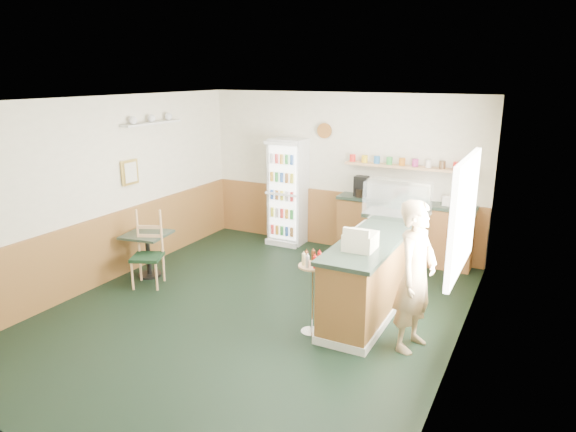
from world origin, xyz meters
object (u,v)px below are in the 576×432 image
Objects in this scene: condiment_stand at (312,281)px; drinks_fridge at (288,192)px; cash_register at (360,241)px; cafe_table at (148,246)px; shopkeeper at (415,276)px; cafe_chair at (151,247)px; display_case at (398,200)px.

drinks_fridge is at bearing 122.07° from condiment_stand.
cafe_table is (-3.40, 0.11, -0.63)m from cash_register.
condiment_stand is (1.82, -2.90, -0.29)m from drinks_fridge.
shopkeeper is 1.56× the size of cafe_chair.
cash_register is 0.51× the size of cafe_table.
display_case is at bearing 23.04° from cafe_table.
shopkeeper is 1.18m from condiment_stand.
cash_register is at bearing -1.81° from cafe_table.
shopkeeper is 3.87m from cafe_chair.
display_case is at bearing 89.04° from cash_register.
drinks_fridge is 1.89× the size of condiment_stand.
cafe_table is (-2.96, 0.49, -0.18)m from condiment_stand.
cafe_chair is at bearing -108.90° from drinks_fridge.
cash_register is (0.00, -1.55, -0.16)m from display_case.
cash_register is at bearing 40.50° from condiment_stand.
cash_register reaches higher than condiment_stand.
cafe_chair is at bearing -179.33° from cash_register.
shopkeeper is (0.70, -0.16, -0.25)m from cash_register.
cafe_table is 0.33m from cafe_chair.
drinks_fridge is 2.09× the size of display_case.
cafe_chair is (-2.71, 0.29, -0.09)m from condiment_stand.
drinks_fridge is 4.00m from shopkeeper.
cafe_table is at bearing 116.97° from cafe_chair.
condiment_stand is at bearing 113.40° from shopkeeper.
cash_register is 3.20m from cafe_chair.
display_case is 2.50× the size of cash_register.
shopkeeper is 1.71× the size of condiment_stand.
cafe_table is at bearing 170.64° from condiment_stand.
shopkeeper is at bearing -25.12° from cafe_chair.
drinks_fridge reaches higher than display_case.
condiment_stand reaches higher than cafe_table.
display_case reaches higher than cafe_table.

